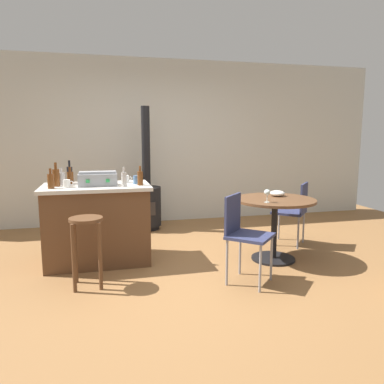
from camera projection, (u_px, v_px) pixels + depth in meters
ground_plane at (186, 270)px, 4.07m from camera, size 8.80×8.80×0.00m
back_wall at (153, 142)px, 6.22m from camera, size 8.00×0.10×2.70m
kitchen_island at (98, 224)px, 4.29m from camera, size 1.21×0.74×0.91m
wooden_stool at (87, 237)px, 3.58m from camera, size 0.32×0.32×0.69m
dining_table at (275, 213)px, 4.34m from camera, size 0.93×0.93×0.74m
folding_chair_near at (244, 231)px, 3.69m from camera, size 0.57×0.57×0.88m
folding_chair_far at (294, 209)px, 4.95m from camera, size 0.56×0.56×0.85m
wood_stove at (147, 199)px, 5.79m from camera, size 0.44×0.45×1.90m
toolbox at (98, 179)px, 4.17m from camera, size 0.42×0.26×0.16m
bottle_0 at (70, 177)px, 4.30m from camera, size 0.07×0.07×0.20m
bottle_1 at (70, 174)px, 4.38m from camera, size 0.07×0.07×0.27m
bottle_2 at (61, 178)px, 4.21m from camera, size 0.08×0.08×0.20m
bottle_3 at (140, 178)px, 4.20m from camera, size 0.06×0.06×0.22m
bottle_4 at (51, 181)px, 3.94m from camera, size 0.07×0.07×0.22m
bottle_5 at (56, 177)px, 4.11m from camera, size 0.08×0.08×0.27m
bottle_6 at (124, 179)px, 4.06m from camera, size 0.06×0.06×0.22m
cup_0 at (126, 179)px, 4.44m from camera, size 0.12×0.08×0.09m
cup_1 at (85, 179)px, 4.40m from camera, size 0.12×0.09×0.09m
cup_2 at (57, 180)px, 4.33m from camera, size 0.12×0.08×0.09m
cup_3 at (137, 180)px, 4.31m from camera, size 0.11×0.07×0.10m
cup_4 at (67, 184)px, 4.03m from camera, size 0.11×0.07×0.09m
wine_glass at (267, 193)px, 4.07m from camera, size 0.07×0.07×0.14m
serving_bowl at (277, 193)px, 4.49m from camera, size 0.18×0.18×0.07m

